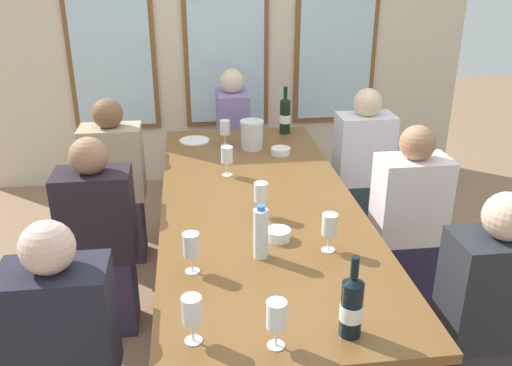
{
  "coord_description": "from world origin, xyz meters",
  "views": [
    {
      "loc": [
        -0.34,
        -2.55,
        1.94
      ],
      "look_at": [
        0.0,
        0.12,
        0.79
      ],
      "focal_mm": 38.23,
      "sensor_mm": 36.0,
      "label": 1
    }
  ],
  "objects_px": {
    "wine_glass_5": "(330,226)",
    "seated_person_0": "(100,243)",
    "wine_glass_6": "(227,156)",
    "seated_person_5": "(362,171)",
    "seated_person_6": "(233,141)",
    "white_plate_0": "(195,141)",
    "seated_person_2": "(67,362)",
    "seated_person_4": "(116,186)",
    "seated_person_1": "(407,226)",
    "seated_person_3": "(486,322)",
    "dining_table": "(259,212)",
    "wine_bottle_0": "(285,115)",
    "wine_glass_1": "(192,312)",
    "wine_glass_3": "(261,194)",
    "wine_glass_0": "(225,129)",
    "tasting_bowl_1": "(281,151)",
    "wine_glass_2": "(191,246)",
    "metal_pitcher": "(252,135)",
    "wine_glass_4": "(277,316)",
    "water_bottle": "(261,233)",
    "tasting_bowl_0": "(278,235)",
    "wine_bottle_1": "(352,306)"
  },
  "relations": [
    {
      "from": "wine_glass_5",
      "to": "wine_glass_6",
      "type": "bearing_deg",
      "value": 111.96
    },
    {
      "from": "white_plate_0",
      "to": "wine_glass_4",
      "type": "xyz_separation_m",
      "value": [
        0.22,
        -2.14,
        0.12
      ]
    },
    {
      "from": "wine_glass_5",
      "to": "seated_person_1",
      "type": "relative_size",
      "value": 0.16
    },
    {
      "from": "seated_person_6",
      "to": "seated_person_4",
      "type": "bearing_deg",
      "value": -136.1
    },
    {
      "from": "wine_bottle_0",
      "to": "tasting_bowl_0",
      "type": "distance_m",
      "value": 1.57
    },
    {
      "from": "wine_glass_0",
      "to": "seated_person_0",
      "type": "distance_m",
      "value": 1.18
    },
    {
      "from": "wine_glass_3",
      "to": "tasting_bowl_0",
      "type": "bearing_deg",
      "value": -79.68
    },
    {
      "from": "seated_person_0",
      "to": "white_plate_0",
      "type": "bearing_deg",
      "value": 61.62
    },
    {
      "from": "white_plate_0",
      "to": "seated_person_2",
      "type": "relative_size",
      "value": 0.18
    },
    {
      "from": "seated_person_2",
      "to": "seated_person_4",
      "type": "bearing_deg",
      "value": 90.0
    },
    {
      "from": "seated_person_0",
      "to": "seated_person_5",
      "type": "bearing_deg",
      "value": 25.94
    },
    {
      "from": "dining_table",
      "to": "wine_glass_5",
      "type": "bearing_deg",
      "value": -66.89
    },
    {
      "from": "wine_glass_5",
      "to": "seated_person_3",
      "type": "relative_size",
      "value": 0.16
    },
    {
      "from": "wine_glass_5",
      "to": "seated_person_5",
      "type": "xyz_separation_m",
      "value": [
        0.61,
        1.39,
        -0.33
      ]
    },
    {
      "from": "water_bottle",
      "to": "wine_glass_6",
      "type": "relative_size",
      "value": 1.38
    },
    {
      "from": "wine_glass_1",
      "to": "wine_glass_4",
      "type": "bearing_deg",
      "value": -12.3
    },
    {
      "from": "wine_glass_3",
      "to": "seated_person_1",
      "type": "bearing_deg",
      "value": 12.55
    },
    {
      "from": "wine_glass_2",
      "to": "seated_person_3",
      "type": "relative_size",
      "value": 0.16
    },
    {
      "from": "tasting_bowl_1",
      "to": "wine_glass_4",
      "type": "relative_size",
      "value": 0.72
    },
    {
      "from": "water_bottle",
      "to": "seated_person_1",
      "type": "bearing_deg",
      "value": 32.51
    },
    {
      "from": "dining_table",
      "to": "wine_bottle_0",
      "type": "relative_size",
      "value": 7.47
    },
    {
      "from": "seated_person_5",
      "to": "seated_person_6",
      "type": "xyz_separation_m",
      "value": [
        -0.84,
        0.75,
        0.0
      ]
    },
    {
      "from": "seated_person_6",
      "to": "dining_table",
      "type": "bearing_deg",
      "value": -90.0
    },
    {
      "from": "tasting_bowl_0",
      "to": "seated_person_2",
      "type": "xyz_separation_m",
      "value": [
        -0.87,
        -0.45,
        -0.24
      ]
    },
    {
      "from": "seated_person_0",
      "to": "seated_person_6",
      "type": "xyz_separation_m",
      "value": [
        0.84,
        1.57,
        0.0
      ]
    },
    {
      "from": "seated_person_2",
      "to": "seated_person_6",
      "type": "height_order",
      "value": "same"
    },
    {
      "from": "wine_glass_0",
      "to": "wine_glass_1",
      "type": "bearing_deg",
      "value": -97.32
    },
    {
      "from": "dining_table",
      "to": "seated_person_1",
      "type": "bearing_deg",
      "value": 1.13
    },
    {
      "from": "white_plate_0",
      "to": "wine_glass_3",
      "type": "relative_size",
      "value": 1.17
    },
    {
      "from": "seated_person_0",
      "to": "seated_person_1",
      "type": "height_order",
      "value": "same"
    },
    {
      "from": "tasting_bowl_1",
      "to": "seated_person_6",
      "type": "bearing_deg",
      "value": 104.19
    },
    {
      "from": "wine_glass_5",
      "to": "seated_person_0",
      "type": "height_order",
      "value": "seated_person_0"
    },
    {
      "from": "wine_glass_1",
      "to": "wine_glass_2",
      "type": "relative_size",
      "value": 1.0
    },
    {
      "from": "wine_bottle_1",
      "to": "seated_person_6",
      "type": "distance_m",
      "value": 2.73
    },
    {
      "from": "water_bottle",
      "to": "wine_glass_2",
      "type": "height_order",
      "value": "water_bottle"
    },
    {
      "from": "wine_bottle_0",
      "to": "seated_person_2",
      "type": "distance_m",
      "value": 2.33
    },
    {
      "from": "seated_person_5",
      "to": "wine_glass_6",
      "type": "bearing_deg",
      "value": -153.81
    },
    {
      "from": "seated_person_2",
      "to": "tasting_bowl_0",
      "type": "bearing_deg",
      "value": 27.1
    },
    {
      "from": "seated_person_5",
      "to": "seated_person_3",
      "type": "bearing_deg",
      "value": -90.0
    },
    {
      "from": "wine_glass_0",
      "to": "seated_person_5",
      "type": "distance_m",
      "value": 1.01
    },
    {
      "from": "water_bottle",
      "to": "wine_glass_3",
      "type": "bearing_deg",
      "value": 82.19
    },
    {
      "from": "wine_glass_2",
      "to": "tasting_bowl_0",
      "type": "bearing_deg",
      "value": 29.55
    },
    {
      "from": "wine_glass_4",
      "to": "wine_bottle_0",
      "type": "bearing_deg",
      "value": 79.29
    },
    {
      "from": "seated_person_6",
      "to": "wine_glass_0",
      "type": "bearing_deg",
      "value": -98.8
    },
    {
      "from": "white_plate_0",
      "to": "dining_table",
      "type": "bearing_deg",
      "value": -72.83
    },
    {
      "from": "wine_glass_1",
      "to": "seated_person_1",
      "type": "xyz_separation_m",
      "value": [
        1.2,
        1.09,
        -0.33
      ]
    },
    {
      "from": "wine_glass_4",
      "to": "seated_person_2",
      "type": "bearing_deg",
      "value": 160.5
    },
    {
      "from": "seated_person_5",
      "to": "seated_person_6",
      "type": "height_order",
      "value": "same"
    },
    {
      "from": "metal_pitcher",
      "to": "wine_glass_3",
      "type": "relative_size",
      "value": 1.09
    },
    {
      "from": "metal_pitcher",
      "to": "seated_person_6",
      "type": "relative_size",
      "value": 0.17
    }
  ]
}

